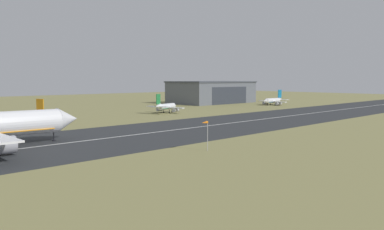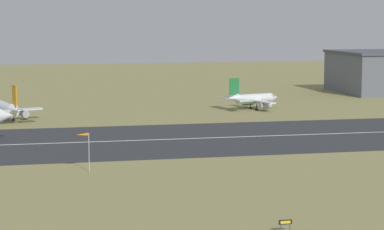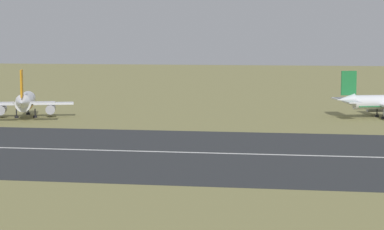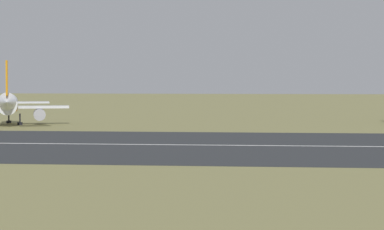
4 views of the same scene
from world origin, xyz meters
TOP-DOWN VIEW (x-y plane):
  - ground_plane at (0.00, 54.10)m, footprint 697.31×697.31m
  - runway_strip at (0.00, 108.19)m, footprint 457.31×46.69m
  - runway_centreline at (0.00, 108.19)m, footprint 411.58×0.70m
  - airplane_parked_centre at (-50.86, 146.95)m, footprint 19.19×21.09m
  - airplane_parked_east at (20.33, 158.15)m, footprint 18.57×18.84m
  - windsock_pole at (-35.69, 75.84)m, footprint 2.29×0.80m
  - runway_sign at (-13.40, 32.66)m, footprint 1.73×0.13m

SIDE VIEW (x-z plane):
  - ground_plane at x=0.00m, z-range 0.00..0.00m
  - runway_strip at x=0.00m, z-range 0.00..0.06m
  - runway_centreline at x=0.00m, z-range 0.06..0.07m
  - runway_sign at x=-13.40m, z-range 0.40..2.02m
  - airplane_parked_east at x=20.33m, z-range -1.67..7.97m
  - airplane_parked_centre at x=-50.86m, z-range -1.83..8.37m
  - windsock_pole at x=-35.69m, z-range 2.70..9.70m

